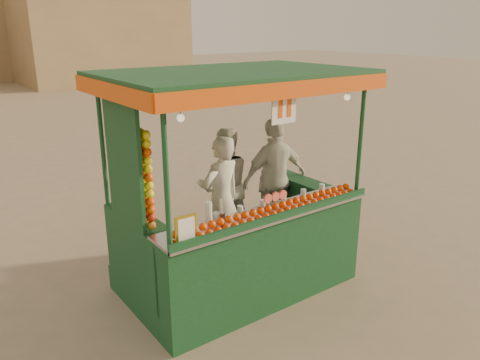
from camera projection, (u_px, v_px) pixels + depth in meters
ground at (261, 283)px, 6.04m from camera, size 90.00×90.00×0.00m
building_right at (100, 38)px, 27.60m from camera, size 9.00×6.00×5.00m
juice_cart at (236, 225)px, 5.66m from camera, size 2.95×1.91×2.68m
vendor_left at (221, 199)px, 5.81m from camera, size 0.64×0.47×1.59m
vendor_middle at (224, 185)px, 6.36m from camera, size 0.88×0.76×1.57m
vendor_right at (275, 179)px, 6.43m from camera, size 1.03×0.51×1.69m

